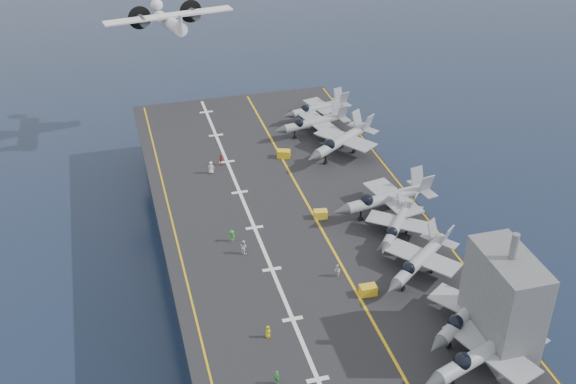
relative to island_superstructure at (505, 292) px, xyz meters
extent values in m
plane|color=#142135|center=(-15.00, 30.00, -17.90)|extent=(500.00, 500.00, 0.00)
cube|color=#56595E|center=(-15.00, 30.00, -12.90)|extent=(36.00, 90.00, 10.00)
cube|color=black|center=(-15.00, 30.00, -7.70)|extent=(38.00, 92.00, 0.40)
cube|color=gold|center=(-12.00, 30.00, -7.48)|extent=(0.35, 90.00, 0.02)
cube|color=silver|center=(-21.00, 30.00, -7.48)|extent=(0.50, 90.00, 0.02)
cube|color=gold|center=(-32.00, 30.00, -7.48)|extent=(0.25, 90.00, 0.02)
cube|color=gold|center=(3.50, 30.00, -7.48)|extent=(0.25, 90.00, 0.02)
imported|color=gold|center=(-24.52, 7.80, -6.70)|extent=(1.13, 0.96, 1.60)
imported|color=#268C33|center=(-25.33, 0.65, -6.65)|extent=(1.19, 1.20, 1.69)
imported|color=silver|center=(-23.73, 24.52, -6.49)|extent=(1.35, 1.46, 2.02)
imported|color=green|center=(-24.69, 27.64, -6.62)|extent=(1.15, 1.27, 1.76)
imported|color=#B21919|center=(-22.11, 49.29, -6.59)|extent=(0.76, 1.12, 1.82)
imported|color=white|center=(-24.12, 47.00, -6.47)|extent=(1.41, 1.13, 2.05)
imported|color=silver|center=(-13.28, 16.45, -6.62)|extent=(0.78, 1.11, 1.76)
camera|label=1|loc=(-38.66, -52.58, 49.43)|focal=45.00mm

